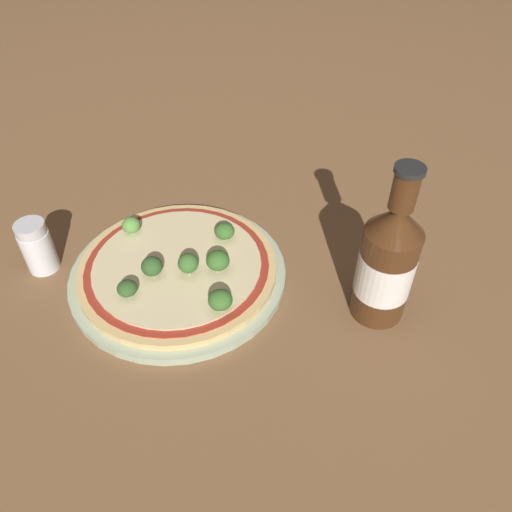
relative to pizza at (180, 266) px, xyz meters
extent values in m
plane|color=brown|center=(-0.01, 0.00, -0.02)|extent=(3.00, 3.00, 0.00)
cylinder|color=#A3B293|center=(0.00, 0.00, -0.01)|extent=(0.30, 0.30, 0.01)
cylinder|color=tan|center=(0.00, 0.00, 0.00)|extent=(0.27, 0.27, 0.01)
cylinder|color=maroon|center=(0.00, 0.00, 0.00)|extent=(0.25, 0.25, 0.00)
cylinder|color=beige|center=(0.00, 0.00, 0.01)|extent=(0.23, 0.23, 0.00)
cylinder|color=#7A9E5B|center=(0.10, 0.03, 0.01)|extent=(0.01, 0.01, 0.01)
ellipsoid|color=#386628|center=(0.10, 0.03, 0.02)|extent=(0.03, 0.03, 0.02)
cylinder|color=#7A9E5B|center=(0.03, 0.04, 0.01)|extent=(0.01, 0.01, 0.01)
ellipsoid|color=#386628|center=(0.03, 0.04, 0.02)|extent=(0.03, 0.03, 0.03)
cylinder|color=#7A9E5B|center=(0.01, -0.04, 0.01)|extent=(0.01, 0.01, 0.01)
ellipsoid|color=#2D5123|center=(0.01, -0.04, 0.02)|extent=(0.03, 0.03, 0.03)
cylinder|color=#7A9E5B|center=(-0.02, 0.07, 0.01)|extent=(0.01, 0.01, 0.01)
ellipsoid|color=#386628|center=(-0.02, 0.07, 0.02)|extent=(0.03, 0.03, 0.02)
cylinder|color=#7A9E5B|center=(0.03, 0.01, 0.01)|extent=(0.01, 0.01, 0.01)
ellipsoid|color=#386628|center=(0.03, 0.01, 0.03)|extent=(0.03, 0.03, 0.03)
cylinder|color=#7A9E5B|center=(0.03, -0.08, 0.01)|extent=(0.01, 0.01, 0.01)
ellipsoid|color=#2D5123|center=(0.03, -0.08, 0.02)|extent=(0.03, 0.03, 0.02)
cylinder|color=#7A9E5B|center=(-0.09, -0.05, 0.01)|extent=(0.01, 0.01, 0.01)
ellipsoid|color=#568E3D|center=(-0.09, -0.05, 0.02)|extent=(0.03, 0.03, 0.02)
cylinder|color=#472814|center=(0.15, 0.22, 0.05)|extent=(0.07, 0.07, 0.13)
cylinder|color=silver|center=(0.15, 0.22, 0.05)|extent=(0.07, 0.07, 0.06)
cone|color=#472814|center=(0.15, 0.22, 0.13)|extent=(0.07, 0.07, 0.03)
cylinder|color=#472814|center=(0.15, 0.22, 0.17)|extent=(0.03, 0.03, 0.05)
cylinder|color=black|center=(0.15, 0.22, 0.20)|extent=(0.03, 0.03, 0.01)
cylinder|color=silver|center=(-0.09, -0.18, 0.01)|extent=(0.04, 0.04, 0.06)
cylinder|color=silver|center=(-0.09, -0.18, 0.05)|extent=(0.04, 0.04, 0.02)
camera|label=1|loc=(0.49, -0.08, 0.48)|focal=35.00mm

